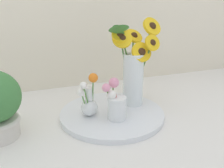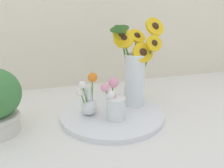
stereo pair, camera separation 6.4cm
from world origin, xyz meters
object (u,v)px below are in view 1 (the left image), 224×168
Objects in this scene: serving_tray at (112,113)px; vase_small_center at (115,103)px; mason_jar_sunflowers at (133,66)px; vase_bulb_right at (89,101)px.

vase_small_center reaches higher than serving_tray.
mason_jar_sunflowers is at bearing 40.75° from vase_small_center.
vase_small_center is (-0.01, -0.06, 0.08)m from serving_tray.
serving_tray is 0.23m from mason_jar_sunflowers.
vase_bulb_right is at bearing -176.12° from serving_tray.
vase_bulb_right reaches higher than serving_tray.
serving_tray is 2.80× the size of vase_small_center.
vase_bulb_right is (-0.10, -0.01, 0.08)m from serving_tray.
mason_jar_sunflowers is 0.20m from vase_small_center.
mason_jar_sunflowers is 2.48× the size of vase_small_center.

